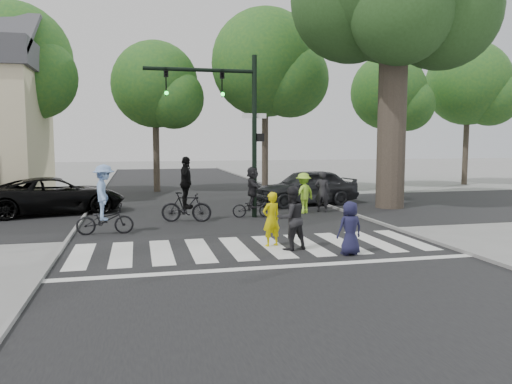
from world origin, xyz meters
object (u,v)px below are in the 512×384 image
pedestrian_woman (271,219)px  car_suv (56,195)px  cyclist_left (105,204)px  pedestrian_child (350,228)px  traffic_signal (232,113)px  car_grey (306,187)px  cyclist_mid (186,195)px  cyclist_right (253,195)px  pedestrian_adult (291,218)px

pedestrian_woman → car_suv: pedestrian_woman is taller
pedestrian_woman → car_suv: 10.34m
cyclist_left → pedestrian_child: bearing=-35.0°
traffic_signal → car_grey: bearing=37.9°
traffic_signal → pedestrian_woman: 6.03m
pedestrian_woman → cyclist_mid: cyclist_mid is taller
cyclist_mid → cyclist_right: (2.52, 0.45, -0.10)m
car_grey → cyclist_mid: bearing=-67.9°
cyclist_left → car_grey: size_ratio=0.46×
pedestrian_adult → cyclist_left: 5.99m
traffic_signal → cyclist_left: (-4.42, -2.29, -2.96)m
traffic_signal → pedestrian_child: size_ratio=4.38×
car_suv → cyclist_mid: bearing=-138.6°
traffic_signal → pedestrian_woman: (0.12, -5.13, -3.15)m
pedestrian_child → cyclist_right: (-1.00, 6.59, 0.17)m
pedestrian_child → cyclist_left: 7.56m
car_suv → car_grey: 10.52m
traffic_signal → cyclist_right: 3.14m
cyclist_left → car_suv: size_ratio=0.41×
pedestrian_woman → cyclist_left: (-4.54, 2.85, 0.19)m
pedestrian_adult → pedestrian_woman: bearing=-67.8°
pedestrian_adult → cyclist_mid: bearing=-79.6°
cyclist_left → traffic_signal: bearing=27.4°
pedestrian_woman → cyclist_mid: 5.02m
pedestrian_woman → pedestrian_child: size_ratio=1.09×
pedestrian_child → cyclist_right: size_ratio=0.71×
car_grey → cyclist_right: bearing=-55.5°
cyclist_left → car_suv: (-2.15, 5.04, -0.21)m
traffic_signal → cyclist_mid: (-1.75, -0.48, -2.94)m
pedestrian_woman → pedestrian_adult: size_ratio=0.88×
traffic_signal → pedestrian_adult: size_ratio=3.53×
cyclist_right → pedestrian_adult: bearing=-92.6°
pedestrian_adult → car_suv: size_ratio=0.32×
pedestrian_woman → cyclist_mid: size_ratio=0.64×
pedestrian_adult → cyclist_right: 5.67m
pedestrian_adult → cyclist_mid: size_ratio=0.73×
pedestrian_adult → car_grey: 9.41m
pedestrian_child → cyclist_mid: (-3.52, 6.14, 0.27)m
traffic_signal → cyclist_left: size_ratio=2.77×
car_grey → pedestrian_adult: bearing=-31.2°
cyclist_mid → cyclist_right: 2.57m
traffic_signal → cyclist_mid: 3.46m
car_suv → pedestrian_woman: bearing=-154.4°
pedestrian_woman → pedestrian_adult: pedestrian_adult is taller
traffic_signal → cyclist_right: traffic_signal is taller
pedestrian_woman → pedestrian_adult: 0.69m
pedestrian_adult → cyclist_right: bearing=-105.8°
cyclist_right → cyclist_mid: bearing=-169.8°
traffic_signal → pedestrian_woman: bearing=-88.7°
traffic_signal → cyclist_right: (0.77, -0.03, -3.04)m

